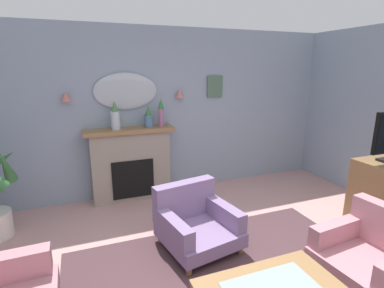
% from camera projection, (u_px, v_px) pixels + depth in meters
% --- Properties ---
extents(wall_back, '(6.94, 0.10, 2.69)m').
position_uv_depth(wall_back, '(162.00, 112.00, 4.86)').
color(wall_back, '#8C9EB2').
rests_on(wall_back, ground).
extents(fireplace, '(1.36, 0.36, 1.16)m').
position_uv_depth(fireplace, '(131.00, 165.00, 4.65)').
color(fireplace, gray).
rests_on(fireplace, ground).
extents(mantel_vase_right, '(0.13, 0.13, 0.43)m').
position_uv_depth(mantel_vase_right, '(115.00, 117.00, 4.36)').
color(mantel_vase_right, silver).
rests_on(mantel_vase_right, fireplace).
extents(mantel_vase_centre, '(0.14, 0.14, 0.34)m').
position_uv_depth(mantel_vase_centre, '(149.00, 118.00, 4.54)').
color(mantel_vase_centre, '#4C7093').
rests_on(mantel_vase_centre, fireplace).
extents(mantel_vase_left, '(0.10, 0.10, 0.44)m').
position_uv_depth(mantel_vase_left, '(161.00, 112.00, 4.59)').
color(mantel_vase_left, '#9E6084').
rests_on(mantel_vase_left, fireplace).
extents(wall_mirror, '(0.96, 0.06, 0.56)m').
position_uv_depth(wall_mirror, '(126.00, 91.00, 4.49)').
color(wall_mirror, '#B2BCC6').
extents(wall_sconce_left, '(0.14, 0.14, 0.14)m').
position_uv_depth(wall_sconce_left, '(66.00, 97.00, 4.17)').
color(wall_sconce_left, '#D17066').
extents(wall_sconce_right, '(0.14, 0.14, 0.14)m').
position_uv_depth(wall_sconce_right, '(180.00, 93.00, 4.75)').
color(wall_sconce_right, '#D17066').
extents(framed_picture, '(0.28, 0.03, 0.36)m').
position_uv_depth(framed_picture, '(215.00, 86.00, 5.01)').
color(framed_picture, '#4C6B56').
extents(armchair_near_fireplace, '(0.94, 0.95, 0.71)m').
position_uv_depth(armchair_near_fireplace, '(195.00, 221.00, 3.48)').
color(armchair_near_fireplace, gray).
rests_on(armchair_near_fireplace, ground).
extents(armchair_in_corner, '(0.89, 0.88, 0.71)m').
position_uv_depth(armchair_in_corner, '(373.00, 251.00, 2.90)').
color(armchair_in_corner, '#B77A84').
rests_on(armchair_in_corner, ground).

